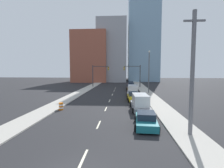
# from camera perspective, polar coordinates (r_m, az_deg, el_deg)

# --- Properties ---
(sidewalk_left) EXTENTS (2.77, 96.70, 0.12)m
(sidewalk_left) POSITION_cam_1_polar(r_m,az_deg,el_deg) (57.22, -6.09, -0.41)
(sidewalk_left) COLOR #ADA89E
(sidewalk_left) RESTS_ON ground
(sidewalk_right) EXTENTS (2.77, 96.70, 0.12)m
(sidewalk_right) POSITION_cam_1_polar(r_m,az_deg,el_deg) (56.59, 9.10, -0.50)
(sidewalk_right) COLOR #ADA89E
(sidewalk_right) RESTS_ON ground
(lane_stripe_at_2m) EXTENTS (0.16, 2.40, 0.01)m
(lane_stripe_at_2m) POSITION_cam_1_polar(r_m,az_deg,el_deg) (11.35, -9.43, -22.96)
(lane_stripe_at_2m) COLOR beige
(lane_stripe_at_2m) RESTS_ON ground
(lane_stripe_at_8m) EXTENTS (0.16, 2.40, 0.01)m
(lane_stripe_at_8m) POSITION_cam_1_polar(r_m,az_deg,el_deg) (17.20, -4.36, -13.05)
(lane_stripe_at_8m) COLOR beige
(lane_stripe_at_8m) RESTS_ON ground
(lane_stripe_at_15m) EXTENTS (0.16, 2.40, 0.01)m
(lane_stripe_at_15m) POSITION_cam_1_polar(r_m,az_deg,el_deg) (23.51, -2.04, -8.13)
(lane_stripe_at_15m) COLOR beige
(lane_stripe_at_15m) RESTS_ON ground
(lane_stripe_at_21m) EXTENTS (0.16, 2.40, 0.01)m
(lane_stripe_at_21m) POSITION_cam_1_polar(r_m,az_deg,el_deg) (29.38, -0.82, -5.50)
(lane_stripe_at_21m) COLOR beige
(lane_stripe_at_21m) RESTS_ON ground
(lane_stripe_at_28m) EXTENTS (0.16, 2.40, 0.01)m
(lane_stripe_at_28m) POSITION_cam_1_polar(r_m,az_deg,el_deg) (36.24, 0.09, -3.52)
(lane_stripe_at_28m) COLOR beige
(lane_stripe_at_28m) RESTS_ON ground
(lane_stripe_at_35m) EXTENTS (0.16, 2.40, 0.01)m
(lane_stripe_at_35m) POSITION_cam_1_polar(r_m,az_deg,el_deg) (42.89, 0.69, -2.22)
(lane_stripe_at_35m) COLOR beige
(lane_stripe_at_35m) RESTS_ON ground
(lane_stripe_at_41m) EXTENTS (0.16, 2.40, 0.01)m
(lane_stripe_at_41m) POSITION_cam_1_polar(r_m,az_deg,el_deg) (48.85, 1.08, -1.35)
(lane_stripe_at_41m) COLOR beige
(lane_stripe_at_41m) RESTS_ON ground
(building_brick_left) EXTENTS (14.00, 16.00, 20.54)m
(building_brick_left) POSITION_cam_1_polar(r_m,az_deg,el_deg) (76.23, -6.75, 8.58)
(building_brick_left) COLOR #9E513D
(building_brick_left) RESTS_ON ground
(building_office_center) EXTENTS (12.00, 20.00, 25.75)m
(building_office_center) POSITION_cam_1_polar(r_m,az_deg,el_deg) (79.29, 0.23, 10.35)
(building_office_center) COLOR #99999E
(building_office_center) RESTS_ON ground
(building_glass_right) EXTENTS (13.00, 20.00, 41.43)m
(building_glass_right) POSITION_cam_1_polar(r_m,az_deg,el_deg) (84.62, 9.92, 15.30)
(building_glass_right) COLOR #7A9EB7
(building_glass_right) RESTS_ON ground
(traffic_signal_left) EXTENTS (4.96, 0.35, 6.51)m
(traffic_signal_left) POSITION_cam_1_polar(r_m,az_deg,el_deg) (52.12, -4.79, 3.71)
(traffic_signal_left) COLOR #38383D
(traffic_signal_left) RESTS_ON ground
(traffic_signal_right) EXTENTS (4.96, 0.35, 6.51)m
(traffic_signal_right) POSITION_cam_1_polar(r_m,az_deg,el_deg) (51.63, 7.63, 3.68)
(traffic_signal_right) COLOR #38383D
(traffic_signal_right) RESTS_ON ground
(utility_pole_right_near) EXTENTS (1.60, 0.32, 9.74)m
(utility_pole_right_near) POSITION_cam_1_polar(r_m,az_deg,el_deg) (14.89, 24.77, 3.28)
(utility_pole_right_near) COLOR slate
(utility_pole_right_near) RESTS_ON ground
(traffic_barrel) EXTENTS (0.56, 0.56, 0.95)m
(traffic_barrel) POSITION_cam_1_polar(r_m,az_deg,el_deg) (23.80, -16.31, -7.01)
(traffic_barrel) COLOR orange
(traffic_barrel) RESTS_ON ground
(street_lamp) EXTENTS (0.44, 0.44, 9.29)m
(street_lamp) POSITION_cam_1_polar(r_m,az_deg,el_deg) (38.72, 11.97, 4.81)
(street_lamp) COLOR #4C4C51
(street_lamp) RESTS_ON ground
(sedan_teal) EXTENTS (2.32, 4.65, 1.35)m
(sedan_teal) POSITION_cam_1_polar(r_m,az_deg,el_deg) (16.69, 11.04, -11.47)
(sedan_teal) COLOR #196B75
(sedan_teal) RESTS_ON ground
(box_truck_gray) EXTENTS (2.54, 6.23, 2.06)m
(box_truck_gray) POSITION_cam_1_polar(r_m,az_deg,el_deg) (23.07, 9.19, -6.00)
(box_truck_gray) COLOR slate
(box_truck_gray) RESTS_ON ground
(sedan_yellow) EXTENTS (2.19, 4.44, 1.55)m
(sedan_yellow) POSITION_cam_1_polar(r_m,az_deg,el_deg) (29.43, 7.00, -4.15)
(sedan_yellow) COLOR gold
(sedan_yellow) RESTS_ON ground
(box_truck_silver) EXTENTS (2.62, 6.31, 2.06)m
(box_truck_silver) POSITION_cam_1_polar(r_m,az_deg,el_deg) (35.79, 6.80, -2.09)
(box_truck_silver) COLOR #B2B2BC
(box_truck_silver) RESTS_ON ground
(sedan_brown) EXTENTS (2.08, 4.47, 1.50)m
(sedan_brown) POSITION_cam_1_polar(r_m,az_deg,el_deg) (43.11, 6.04, -1.30)
(sedan_brown) COLOR brown
(sedan_brown) RESTS_ON ground
(sedan_navy) EXTENTS (2.35, 4.41, 1.50)m
(sedan_navy) POSITION_cam_1_polar(r_m,az_deg,el_deg) (49.20, 6.24, -0.54)
(sedan_navy) COLOR #141E47
(sedan_navy) RESTS_ON ground
(sedan_maroon) EXTENTS (2.22, 4.33, 1.43)m
(sedan_maroon) POSITION_cam_1_polar(r_m,az_deg,el_deg) (55.62, 6.09, 0.05)
(sedan_maroon) COLOR maroon
(sedan_maroon) RESTS_ON ground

